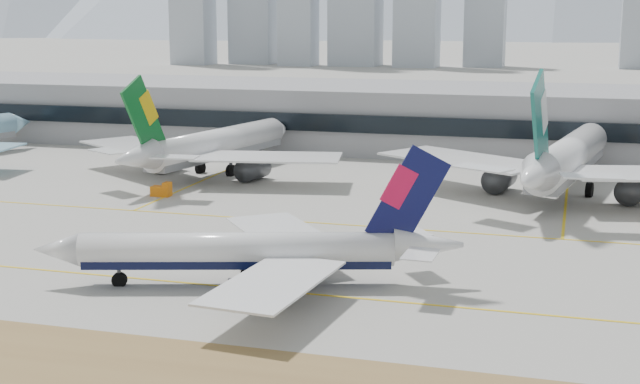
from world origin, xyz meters
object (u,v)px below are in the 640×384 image
(taxiing_airliner, at_px, (253,252))
(widebody_cathay, at_px, (566,160))
(terminal, at_px, (437,118))
(widebody_eva, at_px, (212,147))

(taxiing_airliner, distance_m, widebody_cathay, 75.36)
(widebody_cathay, distance_m, terminal, 60.49)
(terminal, bearing_deg, widebody_eva, -127.22)
(taxiing_airliner, bearing_deg, terminal, -108.34)
(widebody_eva, bearing_deg, widebody_cathay, -80.17)
(taxiing_airliner, height_order, widebody_eva, widebody_eva)
(taxiing_airliner, distance_m, terminal, 118.58)
(widebody_cathay, height_order, terminal, widebody_cathay)
(taxiing_airliner, xyz_separation_m, widebody_cathay, (35.03, 66.68, 2.31))
(terminal, bearing_deg, taxiing_airliner, -91.83)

